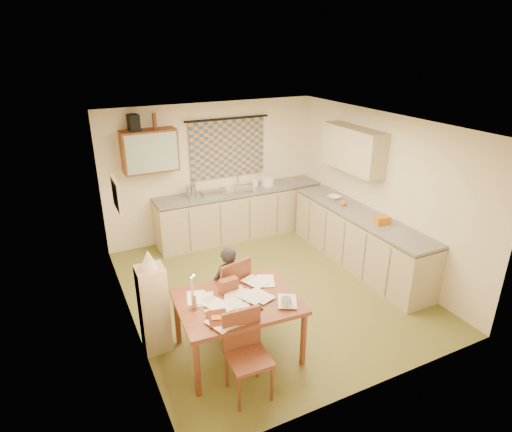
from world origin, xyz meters
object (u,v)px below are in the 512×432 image
stove (404,268)px  dining_table (238,327)px  chair_far (228,303)px  shelf_stand (154,309)px  counter_back (243,213)px  person (228,288)px  counter_right (359,239)px

stove → dining_table: bearing=-177.3°
dining_table → chair_far: bearing=82.6°
stove → shelf_stand: (-3.54, 0.41, 0.12)m
dining_table → counter_back: bearing=68.3°
counter_back → dining_table: 3.39m
person → dining_table: bearing=67.3°
shelf_stand → person: bearing=1.8°
counter_back → person: size_ratio=2.90×
counter_right → dining_table: 2.93m
counter_back → dining_table: counter_back is taller
counter_back → chair_far: (-1.34, -2.47, -0.14)m
stove → person: person is taller
counter_right → stove: (-0.00, -1.03, -0.02)m
chair_far → person: (-0.01, -0.03, 0.26)m
dining_table → stove: bearing=6.4°
counter_right → shelf_stand: (-3.54, -0.62, 0.10)m
dining_table → person: (0.11, 0.56, 0.19)m
counter_back → chair_far: chair_far is taller
chair_far → shelf_stand: (-0.97, -0.06, 0.25)m
dining_table → person: bearing=83.1°
stove → dining_table: 2.69m
counter_right → shelf_stand: shelf_stand is taller
chair_far → stove: bearing=155.2°
chair_far → shelf_stand: shelf_stand is taller
counter_right → person: (-2.58, -0.59, 0.12)m
counter_back → person: bearing=-118.4°
counter_back → stove: bearing=-67.3°
chair_far → person: person is taller
stove → chair_far: chair_far is taller
stove → dining_table: size_ratio=0.61×
stove → chair_far: bearing=169.7°
counter_right → dining_table: (-2.69, -1.16, -0.07)m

